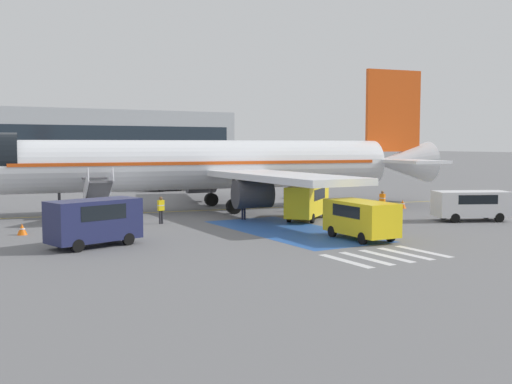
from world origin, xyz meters
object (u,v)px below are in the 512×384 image
object	(u,v)px
service_van_2	(307,199)
traffic_cone_1	(22,229)
ground_crew_1	(306,198)
ground_crew_3	(244,204)
airliner	(211,165)
traffic_cone_2	(403,204)
fuel_tanker	(180,175)
service_van_1	(361,217)
service_van_3	(94,219)
service_van_0	(471,203)
ground_crew_0	(161,208)
traffic_cone_0	(380,212)
boarding_stairs_forward	(98,208)
ground_crew_2	(382,200)

from	to	relation	value
service_van_2	traffic_cone_1	xyz separation A→B (m)	(-18.28, 2.46, -1.09)
ground_crew_1	ground_crew_3	world-z (taller)	ground_crew_3
airliner	traffic_cone_2	xyz separation A→B (m)	(14.14, -6.57, -3.28)
fuel_tanker	traffic_cone_1	size ratio (longest dim) A/B	13.40
service_van_1	traffic_cone_1	distance (m)	19.40
service_van_1	service_van_3	bearing A→B (deg)	-18.15
service_van_2	traffic_cone_2	distance (m)	11.22
airliner	service_van_3	bearing A→B (deg)	143.86
service_van_0	ground_crew_0	world-z (taller)	service_van_0
ground_crew_0	traffic_cone_0	xyz separation A→B (m)	(15.05, -4.32, -0.70)
boarding_stairs_forward	service_van_3	world-z (taller)	boarding_stairs_forward
service_van_1	service_van_3	world-z (taller)	service_van_3
boarding_stairs_forward	ground_crew_2	size ratio (longest dim) A/B	3.20
ground_crew_0	traffic_cone_0	bearing A→B (deg)	153.20
service_van_1	traffic_cone_2	bearing A→B (deg)	-138.61
service_van_0	ground_crew_2	size ratio (longest dim) A/B	3.14
ground_crew_2	traffic_cone_1	distance (m)	25.50
ground_crew_1	ground_crew_3	size ratio (longest dim) A/B	0.97
traffic_cone_0	traffic_cone_1	xyz separation A→B (m)	(-23.76, 3.76, -0.01)
boarding_stairs_forward	ground_crew_0	world-z (taller)	boarding_stairs_forward
service_van_2	ground_crew_2	bearing A→B (deg)	52.91
ground_crew_2	ground_crew_3	xyz separation A→B (m)	(-10.97, 1.84, 0.11)
boarding_stairs_forward	ground_crew_2	bearing A→B (deg)	-6.03
boarding_stairs_forward	airliner	bearing A→B (deg)	26.04
service_van_2	ground_crew_0	xyz separation A→B (m)	(-9.57, 3.02, -0.37)
airliner	traffic_cone_2	size ratio (longest dim) A/B	59.52
ground_crew_0	traffic_cone_1	xyz separation A→B (m)	(-8.71, -0.56, -0.72)
airliner	ground_crew_1	distance (m)	7.93
traffic_cone_2	traffic_cone_0	bearing A→B (deg)	-147.39
traffic_cone_1	service_van_1	bearing A→B (deg)	-34.56
fuel_tanker	traffic_cone_2	distance (m)	28.27
service_van_3	ground_crew_0	size ratio (longest dim) A/B	2.77
boarding_stairs_forward	traffic_cone_2	bearing A→B (deg)	0.60
airliner	service_van_1	size ratio (longest dim) A/B	8.94
traffic_cone_0	service_van_1	bearing A→B (deg)	-137.18
service_van_1	ground_crew_0	size ratio (longest dim) A/B	2.53
boarding_stairs_forward	ground_crew_2	xyz separation A→B (m)	(20.07, -5.48, 0.03)
airliner	service_van_0	world-z (taller)	airliner
airliner	service_van_1	xyz separation A→B (m)	(0.87, -17.30, -2.35)
boarding_stairs_forward	ground_crew_3	world-z (taller)	boarding_stairs_forward
service_van_1	ground_crew_2	size ratio (longest dim) A/B	2.67
service_van_0	traffic_cone_2	distance (m)	8.43
boarding_stairs_forward	ground_crew_2	distance (m)	20.81
service_van_1	ground_crew_1	size ratio (longest dim) A/B	2.53
ground_crew_1	traffic_cone_2	world-z (taller)	ground_crew_1
service_van_0	ground_crew_3	bearing A→B (deg)	82.48
service_van_1	traffic_cone_0	size ratio (longest dim) A/B	6.72
airliner	service_van_2	size ratio (longest dim) A/B	7.87
fuel_tanker	ground_crew_1	world-z (taller)	fuel_tanker
ground_crew_2	traffic_cone_1	bearing A→B (deg)	72.23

